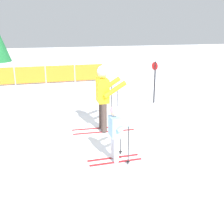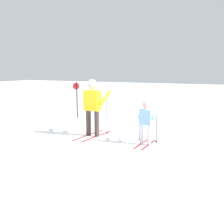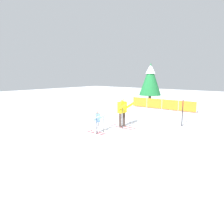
{
  "view_description": "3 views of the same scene",
  "coord_description": "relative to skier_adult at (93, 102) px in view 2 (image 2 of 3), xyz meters",
  "views": [
    {
      "loc": [
        -1.5,
        -6.81,
        2.64
      ],
      "look_at": [
        0.29,
        -0.76,
        0.69
      ],
      "focal_mm": 45.0,
      "sensor_mm": 36.0,
      "label": 1
    },
    {
      "loc": [
        -6.89,
        -4.29,
        2.02
      ],
      "look_at": [
        0.45,
        -0.64,
        0.74
      ],
      "focal_mm": 45.0,
      "sensor_mm": 36.0,
      "label": 2
    },
    {
      "loc": [
        7.03,
        -9.34,
        2.79
      ],
      "look_at": [
        0.44,
        -1.2,
        0.98
      ],
      "focal_mm": 35.0,
      "sensor_mm": 36.0,
      "label": 3
    }
  ],
  "objects": [
    {
      "name": "skier_child",
      "position": [
        -0.22,
        -1.74,
        -0.33
      ],
      "size": [
        1.09,
        0.55,
        1.16
      ],
      "rotation": [
        0.0,
        0.0,
        -0.0
      ],
      "color": "maroon",
      "rests_on": "ground_plane"
    },
    {
      "name": "trail_marker",
      "position": [
        2.42,
        2.18,
        -0.12
      ],
      "size": [
        0.11,
        0.27,
        1.46
      ],
      "color": "black",
      "rests_on": "ground_plane"
    },
    {
      "name": "skier_adult",
      "position": [
        0.0,
        0.0,
        0.0
      ],
      "size": [
        1.62,
        0.74,
        1.7
      ],
      "rotation": [
        0.0,
        0.0,
        -0.07
      ],
      "color": "maroon",
      "rests_on": "ground_plane"
    },
    {
      "name": "ground_plane",
      "position": [
        -0.26,
        0.1,
        -1.02
      ],
      "size": [
        60.0,
        60.0,
        0.0
      ],
      "primitive_type": "plane",
      "color": "white"
    }
  ]
}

